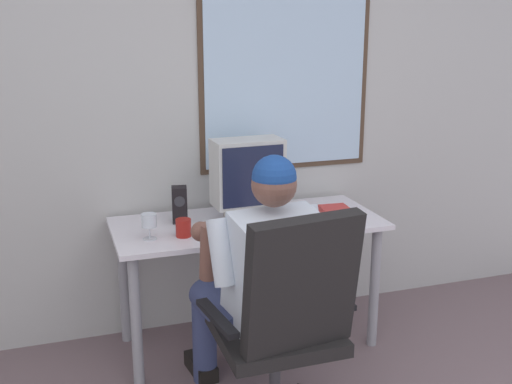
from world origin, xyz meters
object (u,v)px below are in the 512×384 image
Objects in this scene: desk at (248,240)px; crt_monitor at (247,174)px; book_stack at (334,211)px; coffee_mug at (183,228)px; office_chair at (288,314)px; person_seated at (260,277)px; wine_glass at (149,222)px; desk_speaker at (180,205)px.

desk is 0.36m from crt_monitor.
coffee_mug reaches higher than book_stack.
person_seated reaches higher than office_chair.
person_seated is at bearing -140.30° from book_stack.
person_seated reaches higher than coffee_mug.
desk is 8.90× the size of book_stack.
office_chair is 0.97m from crt_monitor.
book_stack is (1.01, 0.04, -0.06)m from wine_glass.
office_chair is 0.99m from desk_speaker.
desk_speaker is (-0.36, 0.05, -0.15)m from crt_monitor.
desk_speaker is 2.16× the size of coffee_mug.
office_chair reaches higher than wine_glass.
person_seated is 2.83× the size of crt_monitor.
office_chair is (-0.09, -0.83, -0.03)m from desk.
wine_glass is at bearing 121.92° from office_chair.
person_seated is at bearing -47.31° from wine_glass.
desk_speaker is at bearing 168.18° from book_stack.
crt_monitor is 3.35× the size of wine_glass.
person_seated is 13.70× the size of coffee_mug.
desk_speaker is 0.84m from book_stack.
crt_monitor is 0.52m from book_stack.
wine_glass is (-0.45, 0.72, 0.22)m from office_chair.
office_chair reaches higher than desk.
desk is at bearing 83.63° from office_chair.
office_chair is at bearing -83.40° from person_seated.
wine_glass is (-0.54, -0.11, 0.19)m from desk.
book_stack is at bearing -11.82° from desk_speaker.
desk_speaker is at bearing 47.45° from wine_glass.
wine_glass reaches higher than desk.
crt_monitor reaches higher than desk_speaker.
wine_glass is at bearing 175.08° from coffee_mug.
desk_speaker reaches higher than desk.
book_stack is (0.47, -0.07, 0.14)m from desk.
coffee_mug is at bearing 119.89° from person_seated.
desk is 0.84m from office_chair.
office_chair is 5.39× the size of desk_speaker.
office_chair is 8.06× the size of wine_glass.
coffee_mug is at bearing -155.47° from crt_monitor.
office_chair is 11.67× the size of coffee_mug.
wine_glass is at bearing -163.62° from crt_monitor.
office_chair is at bearing -96.76° from crt_monitor.
coffee_mug is (-0.28, 0.71, 0.18)m from office_chair.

